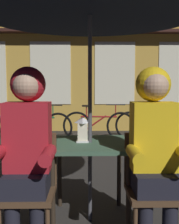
# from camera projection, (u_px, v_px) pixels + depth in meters

# --- Properties ---
(ground_plane) EXTENTS (60.00, 60.00, 0.00)m
(ground_plane) POSITION_uv_depth(u_px,v_px,m) (90.00, 220.00, 2.56)
(ground_plane) COLOR #2D2B28
(cafe_table) EXTENTS (0.72, 0.72, 0.74)m
(cafe_table) POSITION_uv_depth(u_px,v_px,m) (90.00, 153.00, 2.50)
(cafe_table) COLOR #42664C
(cafe_table) RESTS_ON ground_plane
(lantern) EXTENTS (0.11, 0.11, 0.23)m
(lantern) POSITION_uv_depth(u_px,v_px,m) (83.00, 129.00, 2.50)
(lantern) COLOR white
(lantern) RESTS_ON cafe_table
(chair_left) EXTENTS (0.40, 0.40, 0.87)m
(chair_left) POSITION_uv_depth(u_px,v_px,m) (30.00, 184.00, 2.14)
(chair_left) COLOR #513823
(chair_left) RESTS_ON ground_plane
(chair_right) EXTENTS (0.40, 0.40, 0.87)m
(chair_right) POSITION_uv_depth(u_px,v_px,m) (151.00, 183.00, 2.16)
(chair_right) COLOR #513823
(chair_right) RESTS_ON ground_plane
(person_left_hooded) EXTENTS (0.45, 0.56, 1.40)m
(person_left_hooded) POSITION_uv_depth(u_px,v_px,m) (27.00, 140.00, 2.05)
(person_left_hooded) COLOR black
(person_left_hooded) RESTS_ON ground_plane
(person_right_hooded) EXTENTS (0.45, 0.56, 1.40)m
(person_right_hooded) POSITION_uv_depth(u_px,v_px,m) (154.00, 140.00, 2.07)
(person_right_hooded) COLOR black
(person_right_hooded) RESTS_ON ground_plane
(shopfront_building) EXTENTS (10.00, 0.93, 6.20)m
(shopfront_building) POSITION_uv_depth(u_px,v_px,m) (114.00, 20.00, 7.65)
(shopfront_building) COLOR gold
(shopfront_building) RESTS_ON ground_plane
(bicycle_second) EXTENTS (1.65, 0.42, 0.84)m
(bicycle_second) POSITION_uv_depth(u_px,v_px,m) (37.00, 126.00, 6.23)
(bicycle_second) COLOR black
(bicycle_second) RESTS_ON ground_plane
(bicycle_third) EXTENTS (1.68, 0.19, 0.84)m
(bicycle_third) POSITION_uv_depth(u_px,v_px,m) (99.00, 125.00, 6.33)
(bicycle_third) COLOR black
(bicycle_third) RESTS_ON ground_plane
(bicycle_fourth) EXTENTS (1.67, 0.31, 0.84)m
(bicycle_fourth) POSITION_uv_depth(u_px,v_px,m) (151.00, 125.00, 6.32)
(bicycle_fourth) COLOR black
(bicycle_fourth) RESTS_ON ground_plane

